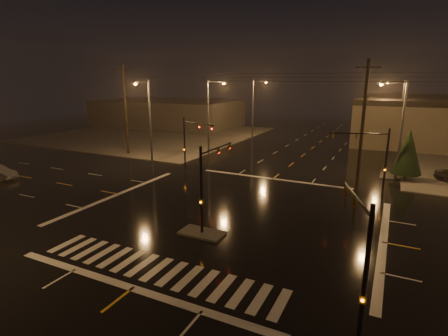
{
  "coord_description": "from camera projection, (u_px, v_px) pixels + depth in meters",
  "views": [
    {
      "loc": [
        10.87,
        -22.79,
        10.1
      ],
      "look_at": [
        -1.43,
        2.26,
        3.0
      ],
      "focal_mm": 28.0,
      "sensor_mm": 36.0,
      "label": 1
    }
  ],
  "objects": [
    {
      "name": "streetlight_4",
      "position": [
        399.0,
        109.0,
        52.06
      ],
      "size": [
        2.77,
        0.32,
        10.0
      ],
      "color": "#38383A",
      "rests_on": "ground"
    },
    {
      "name": "stop_bar_near",
      "position": [
        133.0,
        288.0,
        17.38
      ],
      "size": [
        16.0,
        0.5,
        0.01
      ],
      "primitive_type": "cube",
      "color": "beige",
      "rests_on": "ground"
    },
    {
      "name": "signal_mast_median",
      "position": [
        208.0,
        177.0,
        23.36
      ],
      "size": [
        0.25,
        4.59,
        6.0
      ],
      "color": "black",
      "rests_on": "ground"
    },
    {
      "name": "stop_bar_far",
      "position": [
        273.0,
        179.0,
        36.52
      ],
      "size": [
        16.0,
        0.5,
        0.01
      ],
      "primitive_type": "cube",
      "color": "beige",
      "rests_on": "ground"
    },
    {
      "name": "streetlight_3",
      "position": [
        399.0,
        124.0,
        34.67
      ],
      "size": [
        2.77,
        0.32,
        10.0
      ],
      "color": "#38383A",
      "rests_on": "ground"
    },
    {
      "name": "streetlight_1",
      "position": [
        210.0,
        113.0,
        45.96
      ],
      "size": [
        2.77,
        0.32,
        10.0
      ],
      "color": "#38383A",
      "rests_on": "ground"
    },
    {
      "name": "commercial_block",
      "position": [
        167.0,
        113.0,
        77.75
      ],
      "size": [
        30.0,
        18.0,
        5.6
      ],
      "primitive_type": "cube",
      "color": "#423C3A",
      "rests_on": "ground"
    },
    {
      "name": "signal_mast_se",
      "position": [
        361.0,
        253.0,
        13.19
      ],
      "size": [
        1.55,
        3.87,
        6.0
      ],
      "color": "black",
      "rests_on": "ground"
    },
    {
      "name": "streetlight_5",
      "position": [
        148.0,
        116.0,
        42.09
      ],
      "size": [
        0.32,
        2.77,
        10.0
      ],
      "color": "#38383A",
      "rests_on": "ground"
    },
    {
      "name": "conifer_0",
      "position": [
        408.0,
        152.0,
        35.37
      ],
      "size": [
        2.94,
        2.94,
        5.29
      ],
      "color": "black",
      "rests_on": "ground"
    },
    {
      "name": "median_island",
      "position": [
        202.0,
        233.0,
        23.45
      ],
      "size": [
        3.0,
        1.6,
        0.15
      ],
      "primitive_type": "cube",
      "color": "#4B4943",
      "rests_on": "ground"
    },
    {
      "name": "streetlight_2",
      "position": [
        254.0,
        105.0,
        59.88
      ],
      "size": [
        2.77,
        0.32,
        10.0
      ],
      "color": "#38383A",
      "rests_on": "ground"
    },
    {
      "name": "ground",
      "position": [
        228.0,
        214.0,
        26.95
      ],
      "size": [
        140.0,
        140.0,
        0.0
      ],
      "primitive_type": "plane",
      "color": "black",
      "rests_on": "ground"
    },
    {
      "name": "sidewalk_nw",
      "position": [
        153.0,
        134.0,
        65.85
      ],
      "size": [
        36.0,
        36.0,
        0.12
      ],
      "primitive_type": "cube",
      "color": "#4B4943",
      "rests_on": "ground"
    },
    {
      "name": "crosswalk",
      "position": [
        157.0,
        269.0,
        19.12
      ],
      "size": [
        15.0,
        2.6,
        0.01
      ],
      "primitive_type": "cube",
      "color": "beige",
      "rests_on": "ground"
    },
    {
      "name": "utility_pole_0",
      "position": [
        125.0,
        110.0,
        47.02
      ],
      "size": [
        2.2,
        0.32,
        12.0
      ],
      "color": "black",
      "rests_on": "ground"
    },
    {
      "name": "signal_mast_ne",
      "position": [
        374.0,
        153.0,
        30.78
      ],
      "size": [
        4.84,
        1.86,
        6.0
      ],
      "color": "black",
      "rests_on": "ground"
    },
    {
      "name": "signal_mast_nw",
      "position": [
        190.0,
        138.0,
        38.89
      ],
      "size": [
        4.84,
        1.86,
        6.0
      ],
      "color": "black",
      "rests_on": "ground"
    },
    {
      "name": "utility_pole_1",
      "position": [
        363.0,
        121.0,
        34.2
      ],
      "size": [
        2.2,
        0.32,
        12.0
      ],
      "color": "black",
      "rests_on": "ground"
    }
  ]
}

